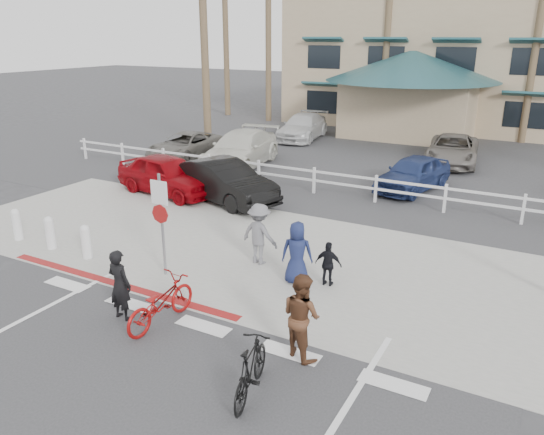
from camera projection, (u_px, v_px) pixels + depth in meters
The scene contains 31 objects.
ground at pixel (186, 341), 10.43m from camera, with size 140.00×140.00×0.00m, color #333335.
bike_path at pixel (111, 399), 8.77m from camera, with size 12.00×16.00×0.01m, color #333335.
sidewalk_plaza at pixel (289, 259), 14.15m from camera, with size 22.00×7.00×0.01m, color gray.
cross_street at pixel (344, 217), 17.47m from camera, with size 40.00×5.00×0.01m, color #333335.
parking_lot at pixel (417, 160), 25.34m from camera, with size 50.00×16.00×0.01m, color #333335.
curb_red at pixel (116, 284), 12.78m from camera, with size 7.00×0.25×0.02m, color maroon.
rail_fence at pixel (378, 189), 18.73m from camera, with size 29.40×0.16×1.00m, color silver, non-canonical shape.
building at pixel (509, 34), 33.34m from camera, with size 28.00×16.00×11.30m, color tan, non-canonical shape.
sign_post at pixel (162, 220), 12.81m from camera, with size 0.50×0.10×2.90m, color gray, non-canonical shape.
bollard_0 at pixel (86, 242), 14.10m from camera, with size 0.26×0.26×0.95m, color silver, non-canonical shape.
bollard_1 at pixel (50, 233), 14.74m from camera, with size 0.26×0.26×0.95m, color silver, non-canonical shape.
bollard_2 at pixel (17, 224), 15.37m from camera, with size 0.26×0.26×0.95m, color silver, non-canonical shape.
palm_0 at pixel (225, 6), 36.74m from camera, with size 4.00×4.00×15.00m, color #1E4B1D, non-canonical shape.
palm_1 at pixel (268, 20), 34.43m from camera, with size 4.00×4.00×13.00m, color #1E4B1D, non-canonical shape.
palm_3 at pixel (389, 10), 30.64m from camera, with size 4.00×4.00×14.00m, color #1E4B1D, non-canonical shape.
palm_5 at pixel (540, 17), 27.18m from camera, with size 4.00×4.00×13.00m, color #1E4B1D, non-canonical shape.
palm_10 at pixel (204, 27), 25.41m from camera, with size 4.00×4.00×12.00m, color #1E4B1D, non-canonical shape.
bike_red at pixel (160, 302), 10.88m from camera, with size 0.66×1.89×0.99m, color maroon.
rider_red at pixel (120, 285), 11.01m from camera, with size 0.57×0.37×1.56m, color black.
bike_black at pixel (251, 369), 8.72m from camera, with size 0.46×1.65×0.99m, color black.
rider_black at pixel (301, 316), 9.70m from camera, with size 0.81×0.63×1.67m, color #53311D.
pedestrian_a at pixel (259, 234), 13.69m from camera, with size 1.05×0.60×1.63m, color slate.
pedestrian_child at pixel (328, 264), 12.54m from camera, with size 0.65×0.27×1.11m, color black.
pedestrian_b at pixel (297, 253), 12.62m from camera, with size 0.76×0.49×1.55m, color #172047.
car_white_sedan at pixel (224, 181), 18.84m from camera, with size 1.56×4.48×1.48m, color black.
car_red_compact at pixel (168, 175), 19.73m from camera, with size 1.75×4.35×1.48m, color #86030A.
lot_car_0 at pixel (185, 146), 25.43m from camera, with size 2.03×4.40×1.22m, color #5F5B54.
lot_car_1 at pixel (240, 149), 23.81m from camera, with size 2.18×5.37×1.56m, color silver.
lot_car_2 at pixel (413, 173), 20.21m from camera, with size 1.57×3.91×1.33m, color navy.
lot_car_4 at pixel (303, 127), 30.05m from camera, with size 1.94×4.78×1.39m, color silver.
lot_car_5 at pixel (452, 150), 24.33m from camera, with size 2.18×4.72×1.31m, color slate.
Camera 1 is at (5.84, -7.12, 5.73)m, focal length 35.00 mm.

